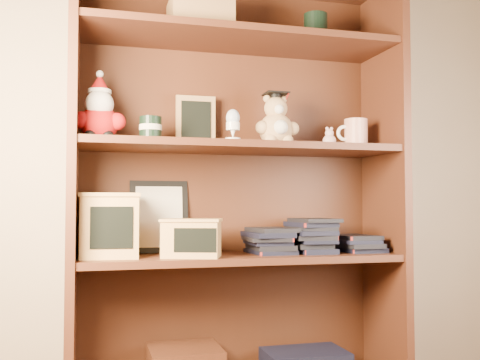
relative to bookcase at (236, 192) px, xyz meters
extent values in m
cube|color=tan|center=(0.09, 0.14, 0.47)|extent=(3.00, 0.04, 2.50)
cube|color=#492315|center=(-0.58, -0.05, 0.02)|extent=(0.03, 0.35, 1.60)
cube|color=#492315|center=(0.59, -0.05, 0.02)|extent=(0.03, 0.35, 1.60)
cube|color=#442112|center=(0.00, 0.11, 0.02)|extent=(1.20, 0.02, 1.60)
cube|color=#492315|center=(0.00, -0.05, 0.56)|extent=(1.14, 0.33, 0.02)
cube|color=#9E7547|center=(-0.15, -0.05, 0.63)|extent=(0.22, 0.18, 0.12)
cylinder|color=black|center=(0.30, -0.05, 0.63)|extent=(0.09, 0.09, 0.11)
cube|color=#492315|center=(0.00, -0.05, -0.24)|extent=(1.14, 0.33, 0.02)
cube|color=#492315|center=(0.00, -0.05, 0.16)|extent=(1.14, 0.33, 0.02)
sphere|color=#A50F0F|center=(-0.50, -0.05, 0.23)|extent=(0.13, 0.13, 0.13)
sphere|color=#A50F0F|center=(-0.56, -0.07, 0.24)|extent=(0.06, 0.06, 0.06)
sphere|color=#A50F0F|center=(-0.44, -0.07, 0.24)|extent=(0.06, 0.06, 0.06)
sphere|color=black|center=(-0.52, -0.08, 0.18)|extent=(0.04, 0.04, 0.04)
sphere|color=black|center=(-0.47, -0.08, 0.18)|extent=(0.04, 0.04, 0.04)
sphere|color=white|center=(-0.50, -0.07, 0.29)|extent=(0.10, 0.10, 0.10)
sphere|color=#D8B293|center=(-0.50, -0.05, 0.32)|extent=(0.07, 0.07, 0.07)
cone|color=#A50F0F|center=(-0.50, -0.05, 0.37)|extent=(0.07, 0.07, 0.06)
sphere|color=white|center=(-0.50, -0.05, 0.40)|extent=(0.03, 0.03, 0.03)
cylinder|color=white|center=(-0.50, -0.05, 0.34)|extent=(0.08, 0.08, 0.01)
cylinder|color=black|center=(-0.32, -0.05, 0.22)|extent=(0.08, 0.08, 0.09)
cylinder|color=beige|center=(-0.32, -0.05, 0.22)|extent=(0.08, 0.08, 0.02)
cube|color=#9E7547|center=(-0.14, 0.06, 0.27)|extent=(0.15, 0.02, 0.19)
cube|color=black|center=(-0.14, 0.05, 0.27)|extent=(0.11, 0.01, 0.15)
cube|color=#9E7547|center=(-0.14, 0.10, 0.19)|extent=(0.06, 0.06, 0.01)
cylinder|color=white|center=(-0.04, -0.13, 0.18)|extent=(0.05, 0.05, 0.01)
cone|color=white|center=(-0.04, -0.13, 0.20)|extent=(0.02, 0.02, 0.04)
cylinder|color=white|center=(-0.04, -0.13, 0.23)|extent=(0.05, 0.05, 0.03)
ellipsoid|color=silver|center=(-0.04, -0.13, 0.26)|extent=(0.05, 0.05, 0.06)
sphere|color=tan|center=(0.14, -0.05, 0.23)|extent=(0.13, 0.13, 0.13)
sphere|color=white|center=(0.14, -0.10, 0.23)|extent=(0.05, 0.05, 0.05)
sphere|color=tan|center=(0.08, -0.07, 0.23)|extent=(0.05, 0.05, 0.05)
sphere|color=tan|center=(0.20, -0.07, 0.23)|extent=(0.05, 0.05, 0.05)
sphere|color=tan|center=(0.11, -0.09, 0.19)|extent=(0.04, 0.04, 0.04)
sphere|color=tan|center=(0.17, -0.09, 0.19)|extent=(0.04, 0.04, 0.04)
sphere|color=tan|center=(0.14, -0.05, 0.31)|extent=(0.09, 0.09, 0.09)
sphere|color=white|center=(0.14, -0.09, 0.30)|extent=(0.04, 0.04, 0.04)
sphere|color=tan|center=(0.11, -0.04, 0.35)|extent=(0.03, 0.03, 0.03)
sphere|color=tan|center=(0.17, -0.04, 0.35)|extent=(0.03, 0.03, 0.03)
cylinder|color=black|center=(0.14, -0.05, 0.36)|extent=(0.04, 0.04, 0.02)
cube|color=black|center=(0.14, -0.05, 0.37)|extent=(0.09, 0.09, 0.01)
cylinder|color=#A50F0F|center=(0.18, -0.07, 0.36)|extent=(0.00, 0.04, 0.03)
sphere|color=#CFA29F|center=(0.36, -0.05, 0.19)|extent=(0.05, 0.05, 0.05)
sphere|color=#CFA29F|center=(0.36, -0.05, 0.22)|extent=(0.03, 0.03, 0.03)
sphere|color=#CFA29F|center=(0.35, -0.05, 0.24)|extent=(0.01, 0.01, 0.01)
sphere|color=#CFA29F|center=(0.37, -0.05, 0.24)|extent=(0.01, 0.01, 0.01)
cylinder|color=silver|center=(0.47, -0.05, 0.23)|extent=(0.09, 0.09, 0.11)
torus|color=white|center=(0.42, -0.05, 0.23)|extent=(0.06, 0.01, 0.06)
cube|color=black|center=(-0.27, 0.09, -0.09)|extent=(0.22, 0.05, 0.27)
cube|color=beige|center=(-0.27, 0.08, -0.09)|extent=(0.17, 0.04, 0.23)
cube|color=tan|center=(-0.46, -0.05, -0.12)|extent=(0.20, 0.20, 0.21)
cube|color=black|center=(-0.46, -0.15, -0.12)|extent=(0.14, 0.01, 0.14)
cube|color=tan|center=(-0.46, -0.05, -0.02)|extent=(0.21, 0.21, 0.01)
cube|color=tan|center=(-0.19, -0.12, -0.17)|extent=(0.22, 0.19, 0.12)
cube|color=black|center=(-0.19, -0.18, -0.17)|extent=(0.14, 0.05, 0.08)
cube|color=tan|center=(-0.19, -0.12, -0.10)|extent=(0.24, 0.20, 0.01)
cube|color=black|center=(0.11, -0.05, -0.22)|extent=(0.14, 0.20, 0.02)
cube|color=black|center=(0.11, -0.05, -0.20)|extent=(0.14, 0.20, 0.02)
cube|color=black|center=(0.11, -0.05, -0.19)|extent=(0.14, 0.20, 0.02)
cube|color=black|center=(0.11, -0.05, -0.17)|extent=(0.14, 0.20, 0.02)
cube|color=black|center=(0.11, -0.05, -0.16)|extent=(0.14, 0.20, 0.02)
cube|color=black|center=(0.11, -0.05, -0.14)|extent=(0.14, 0.20, 0.02)
cube|color=black|center=(0.28, -0.05, -0.22)|extent=(0.14, 0.20, 0.02)
cube|color=black|center=(0.28, -0.05, -0.20)|extent=(0.14, 0.20, 0.02)
cube|color=black|center=(0.28, -0.05, -0.19)|extent=(0.14, 0.20, 0.02)
cube|color=black|center=(0.28, -0.05, -0.17)|extent=(0.14, 0.20, 0.02)
cube|color=black|center=(0.28, -0.05, -0.16)|extent=(0.14, 0.20, 0.02)
cube|color=black|center=(0.28, -0.05, -0.14)|extent=(0.14, 0.20, 0.02)
cube|color=black|center=(0.28, -0.05, -0.12)|extent=(0.14, 0.20, 0.02)
cube|color=black|center=(0.28, -0.05, -0.11)|extent=(0.14, 0.20, 0.02)
cube|color=black|center=(0.46, -0.05, -0.22)|extent=(0.14, 0.20, 0.02)
cube|color=black|center=(0.46, -0.05, -0.20)|extent=(0.14, 0.20, 0.02)
cube|color=black|center=(0.46, -0.05, -0.19)|extent=(0.14, 0.20, 0.02)
cube|color=black|center=(0.46, -0.05, -0.17)|extent=(0.14, 0.20, 0.02)
camera|label=1|loc=(-0.53, -2.02, -0.05)|focal=42.00mm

